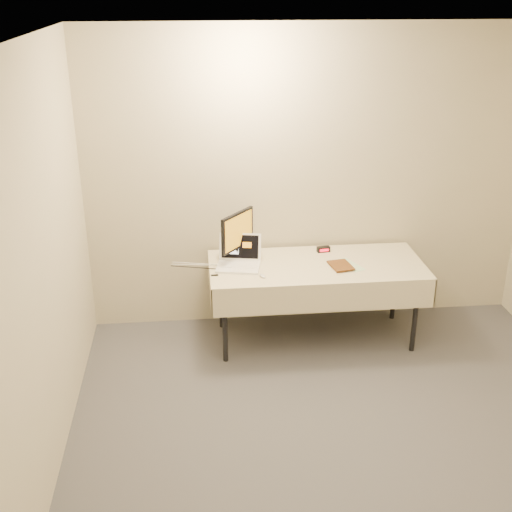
{
  "coord_description": "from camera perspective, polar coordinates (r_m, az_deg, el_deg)",
  "views": [
    {
      "loc": [
        -1.04,
        -2.94,
        3.0
      ],
      "look_at": [
        -0.53,
        1.99,
        0.86
      ],
      "focal_mm": 45.0,
      "sensor_mm": 36.0,
      "label": 1
    }
  ],
  "objects": [
    {
      "name": "ground",
      "position": [
        4.33,
        10.45,
        -21.02
      ],
      "size": [
        5.0,
        5.0,
        0.0
      ],
      "primitive_type": "plane",
      "color": "#4C4C51",
      "rests_on": "ground"
    },
    {
      "name": "paper_form",
      "position": [
        5.59,
        8.38,
        -0.77
      ],
      "size": [
        0.22,
        0.32,
        0.0
      ],
      "primitive_type": "cube",
      "rotation": [
        0.0,
        0.0,
        0.4
      ],
      "color": "#C5EBBB",
      "rests_on": "table"
    },
    {
      "name": "book",
      "position": [
        5.46,
        6.78,
        0.02
      ],
      "size": [
        0.17,
        0.05,
        0.23
      ],
      "primitive_type": "imported",
      "rotation": [
        0.0,
        0.0,
        0.18
      ],
      "color": "#92531A",
      "rests_on": "table"
    },
    {
      "name": "clicker",
      "position": [
        5.31,
        0.58,
        -1.78
      ],
      "size": [
        0.06,
        0.09,
        0.02
      ],
      "primitive_type": "ellipsoid",
      "rotation": [
        0.0,
        0.0,
        0.36
      ],
      "color": "silver",
      "rests_on": "table"
    },
    {
      "name": "usb_dongle",
      "position": [
        5.34,
        -3.7,
        -1.71
      ],
      "size": [
        0.06,
        0.02,
        0.01
      ],
      "primitive_type": "cube",
      "rotation": [
        0.0,
        0.0,
        0.03
      ],
      "color": "black",
      "rests_on": "table"
    },
    {
      "name": "back_wall",
      "position": [
        5.78,
        4.79,
        6.68
      ],
      "size": [
        4.0,
        0.1,
        2.7
      ],
      "primitive_type": "cube",
      "color": "beige",
      "rests_on": "ground"
    },
    {
      "name": "table",
      "position": [
        5.6,
        5.39,
        -1.29
      ],
      "size": [
        1.86,
        0.81,
        0.74
      ],
      "color": "black",
      "rests_on": "ground"
    },
    {
      "name": "monitor",
      "position": [
        5.51,
        -1.66,
        2.05
      ],
      "size": [
        0.3,
        0.35,
        0.45
      ],
      "rotation": [
        0.0,
        0.0,
        0.88
      ],
      "color": "black",
      "rests_on": "table"
    },
    {
      "name": "alarm_clock",
      "position": [
        5.82,
        6.01,
        0.6
      ],
      "size": [
        0.12,
        0.06,
        0.05
      ],
      "rotation": [
        0.0,
        0.0,
        0.15
      ],
      "color": "black",
      "rests_on": "table"
    },
    {
      "name": "laptop",
      "position": [
        5.51,
        -1.52,
        -0.23
      ],
      "size": [
        0.42,
        0.4,
        0.24
      ],
      "rotation": [
        0.0,
        0.0,
        -0.19
      ],
      "color": "white",
      "rests_on": "table"
    }
  ]
}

